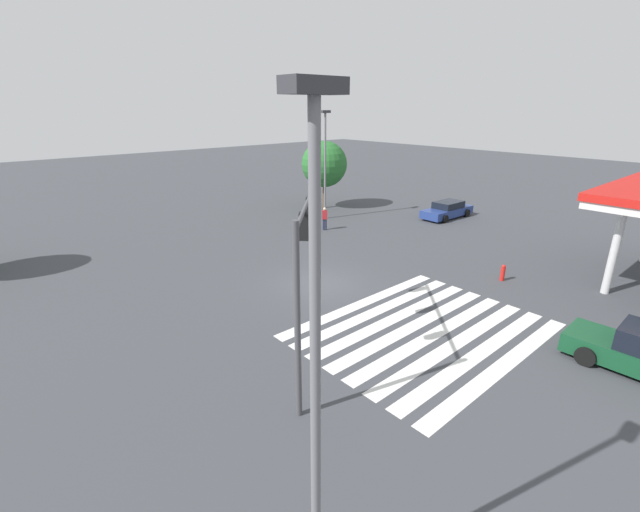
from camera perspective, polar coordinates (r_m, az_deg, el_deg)
ground_plane at (r=21.66m, az=0.00°, el=-3.74°), size 139.84×139.84×0.00m
crosswalk_markings at (r=17.91m, az=13.63°, el=-9.58°), size 9.61×7.25×0.01m
traffic_signal_mast at (r=13.39m, az=-1.94°, el=1.39°), size 4.97×4.97×5.85m
car_0 at (r=35.93m, az=16.61°, el=5.91°), size 4.90×2.08×1.31m
pedestrian at (r=30.84m, az=0.63°, el=5.16°), size 0.41×0.41×1.65m
street_light_pole_a at (r=6.22m, az=-0.64°, el=-12.53°), size 0.80×0.36×8.85m
street_light_pole_b at (r=33.39m, az=0.69°, el=13.20°), size 0.80×0.36×8.20m
tree_corner_b at (r=37.30m, az=0.58°, el=12.14°), size 3.89×3.89×5.74m
fire_hydrant at (r=23.85m, az=23.19°, el=-2.05°), size 0.22×0.22×0.86m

